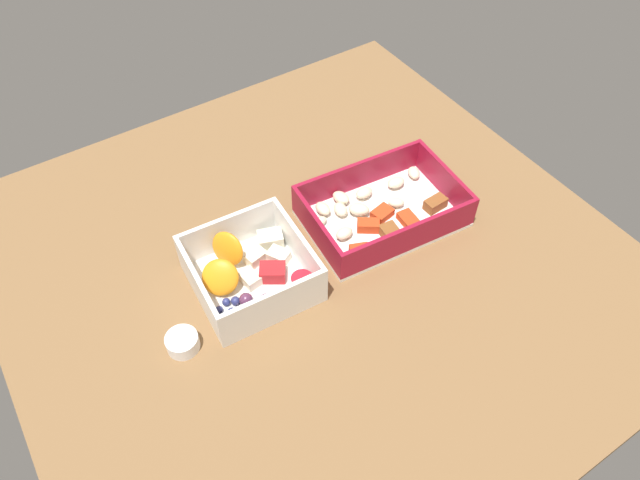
# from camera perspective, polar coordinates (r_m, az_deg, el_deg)

# --- Properties ---
(table_surface) EXTENTS (0.80, 0.80, 0.02)m
(table_surface) POSITION_cam_1_polar(r_m,az_deg,el_deg) (0.82, -0.65, -2.31)
(table_surface) COLOR brown
(table_surface) RESTS_ON ground
(pasta_container) EXTENTS (0.23, 0.16, 0.05)m
(pasta_container) POSITION_cam_1_polar(r_m,az_deg,el_deg) (0.86, 5.84, 2.76)
(pasta_container) COLOR white
(pasta_container) RESTS_ON table_surface
(fruit_bowl) EXTENTS (0.16, 0.15, 0.06)m
(fruit_bowl) POSITION_cam_1_polar(r_m,az_deg,el_deg) (0.78, -6.54, -3.07)
(fruit_bowl) COLOR white
(fruit_bowl) RESTS_ON table_surface
(paper_cup_liner) EXTENTS (0.04, 0.04, 0.02)m
(paper_cup_liner) POSITION_cam_1_polar(r_m,az_deg,el_deg) (0.75, -13.03, -9.53)
(paper_cup_liner) COLOR white
(paper_cup_liner) RESTS_ON table_surface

